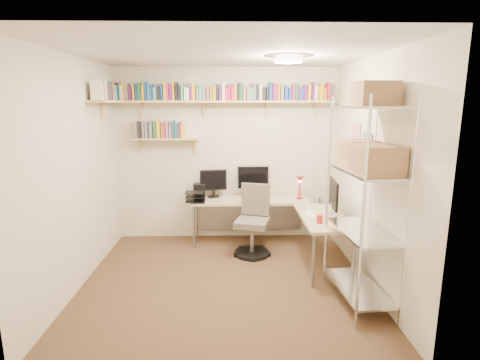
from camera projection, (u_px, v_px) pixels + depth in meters
name	position (u px, v px, depth m)	size (l,w,h in m)	color
ground	(225.00, 281.00, 4.29)	(3.20, 3.20, 0.00)	#412E1B
room_shell	(224.00, 147.00, 3.98)	(3.24, 3.04, 2.52)	beige
wall_shelves	(194.00, 101.00, 5.14)	(3.12, 1.09, 0.80)	#DBAC7B
corner_desk	(260.00, 203.00, 5.15)	(2.01, 1.70, 1.13)	tan
office_chair	(253.00, 225.00, 5.00)	(0.52, 0.52, 0.94)	black
wire_rack	(368.00, 159.00, 3.51)	(0.52, 0.93, 2.19)	silver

